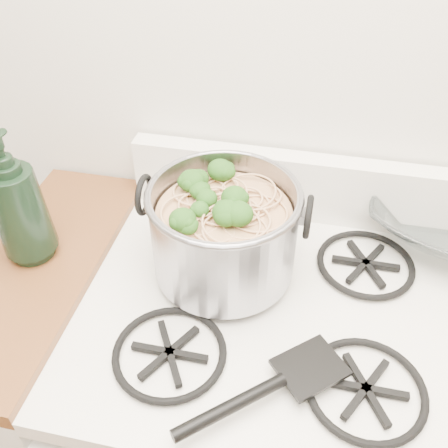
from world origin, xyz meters
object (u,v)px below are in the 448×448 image
gas_range (263,427)px  glass_bowl (442,226)px  spatula (311,365)px  bottle (16,199)px  stock_pot (224,232)px

gas_range → glass_bowl: 0.66m
spatula → glass_bowl: bearing=107.1°
gas_range → spatula: (0.08, -0.13, 0.50)m
spatula → bottle: (-0.60, 0.16, 0.13)m
gas_range → bottle: size_ratio=3.20×
bottle → spatula: bearing=-5.6°
gas_range → glass_bowl: bearing=40.2°
gas_range → bottle: 0.82m
stock_pot → bottle: bottle is taller
gas_range → glass_bowl: glass_bowl is taller
spatula → stock_pot: bearing=-178.4°
glass_bowl → bottle: size_ratio=0.43×
stock_pot → bottle: (-0.40, -0.04, 0.05)m
glass_bowl → bottle: 0.90m
bottle → stock_pot: bearing=16.1°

